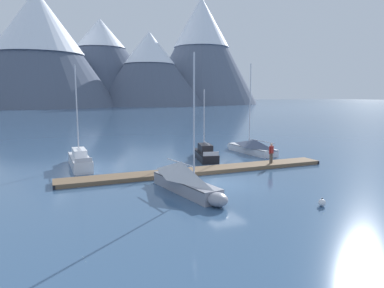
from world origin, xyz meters
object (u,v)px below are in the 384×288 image
(sailboat_mid_dock_port, at_px, (205,153))
(sailboat_mid_dock_starboard, at_px, (252,146))
(person_on_dock, at_px, (271,152))
(mooring_buoy_channel_marker, at_px, (322,203))
(sailboat_second_berth, at_px, (185,178))
(sailboat_nearest_berth, at_px, (79,159))

(sailboat_mid_dock_port, relative_size, sailboat_mid_dock_starboard, 0.71)
(person_on_dock, xyz_separation_m, mooring_buoy_channel_marker, (-3.60, -10.04, -1.05))
(sailboat_second_berth, relative_size, sailboat_mid_dock_starboard, 0.92)
(sailboat_mid_dock_starboard, bearing_deg, sailboat_mid_dock_port, -168.75)
(sailboat_mid_dock_starboard, distance_m, person_on_dock, 6.96)
(sailboat_mid_dock_port, distance_m, person_on_dock, 6.64)
(sailboat_mid_dock_port, height_order, mooring_buoy_channel_marker, sailboat_mid_dock_port)
(sailboat_second_berth, height_order, person_on_dock, sailboat_second_berth)
(sailboat_mid_dock_port, distance_m, sailboat_mid_dock_starboard, 6.03)
(sailboat_mid_dock_starboard, height_order, person_on_dock, sailboat_mid_dock_starboard)
(sailboat_mid_dock_starboard, relative_size, mooring_buoy_channel_marker, 18.64)
(sailboat_mid_dock_port, bearing_deg, sailboat_second_berth, -119.91)
(sailboat_nearest_berth, bearing_deg, sailboat_mid_dock_port, -3.04)
(sailboat_nearest_berth, bearing_deg, sailboat_mid_dock_starboard, 1.90)
(sailboat_second_berth, height_order, sailboat_mid_dock_starboard, sailboat_mid_dock_starboard)
(sailboat_nearest_berth, xyz_separation_m, person_on_dock, (15.13, -6.02, 0.63))
(sailboat_nearest_berth, xyz_separation_m, mooring_buoy_channel_marker, (11.53, -16.06, -0.42))
(sailboat_second_berth, xyz_separation_m, sailboat_mid_dock_starboard, (11.70, 11.24, -0.20))
(sailboat_mid_dock_starboard, bearing_deg, sailboat_second_berth, -136.15)
(sailboat_mid_dock_starboard, height_order, mooring_buoy_channel_marker, sailboat_mid_dock_starboard)
(person_on_dock, height_order, mooring_buoy_channel_marker, person_on_dock)
(sailboat_second_berth, xyz_separation_m, person_on_dock, (9.56, 4.64, 0.35))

